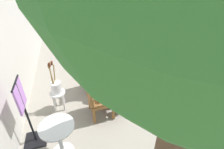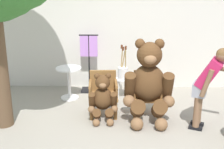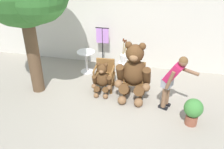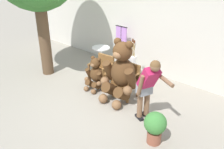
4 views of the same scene
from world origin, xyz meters
The scene contains 12 objects.
ground_plane centered at (0.00, 0.00, 0.00)m, with size 60.00×60.00×0.00m, color gray.
back_wall centered at (0.00, 2.40, 1.40)m, with size 10.00×0.16×2.80m, color beige.
wooden_chair_left centered at (-0.43, 0.74, 0.46)m, with size 0.59×0.55×0.86m.
wooden_chair_right centered at (0.43, 0.74, 0.46)m, with size 0.57×0.53×0.86m.
teddy_bear_large centered at (0.43, 0.47, 0.77)m, with size 0.94×0.89×1.58m.
teddy_bear_small centered at (-0.43, 0.45, 0.46)m, with size 0.56×0.54×0.94m.
person_visitor centered at (1.41, 0.15, 0.91)m, with size 0.87×0.49×1.52m.
white_stool centered at (-0.04, 1.58, 0.36)m, with size 0.34×0.34×0.46m.
brush_bucket centered at (-0.04, 1.58, 0.63)m, with size 0.22×0.22×0.76m.
round_side_table centered at (-1.23, 1.54, 0.45)m, with size 0.56×0.56×0.72m.
potted_plant centered at (1.94, -0.35, 0.40)m, with size 0.44×0.44×0.68m.
clothing_display_stand centered at (-0.82, 2.04, 0.72)m, with size 0.44×0.40×1.36m.
Camera 3 is at (1.13, -5.21, 3.92)m, focal length 40.00 mm.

